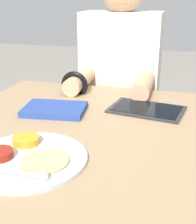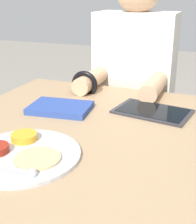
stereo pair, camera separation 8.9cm
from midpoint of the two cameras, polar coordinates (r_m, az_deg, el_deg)
thali_tray at (r=0.78m, az=-10.54°, el=-7.53°), size 0.28×0.28×0.03m
red_notebook at (r=1.07m, az=-4.56°, el=0.66°), size 0.22×0.17×0.02m
tablet_device at (r=1.07m, az=12.31°, el=0.08°), size 0.27×0.20×0.01m
person_diner at (r=1.53m, az=8.00°, el=-0.56°), size 0.36×0.44×1.26m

